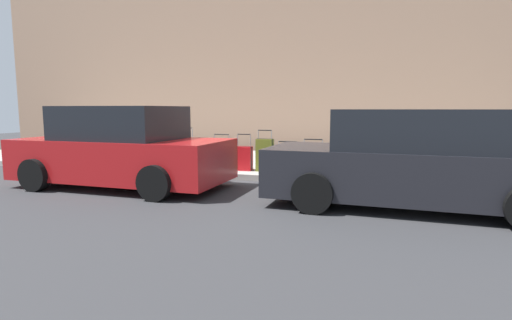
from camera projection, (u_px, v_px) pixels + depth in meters
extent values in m
plane|color=#333335|center=(192.00, 178.00, 9.46)|extent=(40.00, 40.00, 0.00)
cube|color=#9E9B93|center=(232.00, 162.00, 11.79)|extent=(18.00, 5.00, 0.14)
cube|color=black|center=(363.00, 162.00, 8.68)|extent=(0.40, 0.22, 0.65)
cube|color=black|center=(363.00, 162.00, 8.68)|extent=(0.41, 0.04, 0.67)
cylinder|color=gray|center=(372.00, 146.00, 8.58)|extent=(0.02, 0.02, 0.04)
cylinder|color=gray|center=(355.00, 146.00, 8.69)|extent=(0.02, 0.02, 0.04)
cylinder|color=black|center=(364.00, 145.00, 8.63)|extent=(0.34, 0.03, 0.02)
cylinder|color=black|center=(371.00, 176.00, 8.66)|extent=(0.04, 0.02, 0.04)
cylinder|color=black|center=(354.00, 175.00, 8.77)|extent=(0.04, 0.02, 0.04)
cube|color=navy|center=(339.00, 160.00, 8.92)|extent=(0.41, 0.21, 0.67)
cube|color=black|center=(339.00, 160.00, 8.92)|extent=(0.41, 0.06, 0.68)
cylinder|color=gray|center=(347.00, 145.00, 8.81)|extent=(0.02, 0.02, 0.04)
cylinder|color=gray|center=(331.00, 144.00, 8.94)|extent=(0.02, 0.02, 0.04)
cylinder|color=black|center=(339.00, 143.00, 8.87)|extent=(0.34, 0.05, 0.02)
cylinder|color=black|center=(346.00, 174.00, 8.89)|extent=(0.05, 0.02, 0.04)
cylinder|color=black|center=(331.00, 174.00, 9.02)|extent=(0.05, 0.02, 0.04)
cube|color=#9EA0A8|center=(313.00, 163.00, 9.02)|extent=(0.48, 0.26, 0.50)
cube|color=black|center=(313.00, 163.00, 9.02)|extent=(0.48, 0.06, 0.51)
cylinder|color=gray|center=(322.00, 146.00, 8.91)|extent=(0.02, 0.02, 0.29)
cylinder|color=gray|center=(304.00, 146.00, 9.02)|extent=(0.02, 0.02, 0.29)
cylinder|color=black|center=(313.00, 139.00, 8.95)|extent=(0.41, 0.04, 0.02)
cylinder|color=black|center=(322.00, 174.00, 8.99)|extent=(0.04, 0.02, 0.04)
cylinder|color=black|center=(303.00, 173.00, 9.10)|extent=(0.04, 0.02, 0.04)
cube|color=#0F606B|center=(287.00, 162.00, 9.26)|extent=(0.49, 0.26, 0.51)
cube|color=black|center=(287.00, 162.00, 9.26)|extent=(0.49, 0.07, 0.52)
cylinder|color=gray|center=(297.00, 146.00, 9.16)|extent=(0.02, 0.02, 0.21)
cylinder|color=gray|center=(279.00, 146.00, 9.27)|extent=(0.02, 0.02, 0.21)
cylinder|color=black|center=(288.00, 142.00, 9.20)|extent=(0.42, 0.05, 0.02)
cylinder|color=black|center=(297.00, 172.00, 9.23)|extent=(0.05, 0.02, 0.04)
cylinder|color=black|center=(278.00, 171.00, 9.35)|extent=(0.05, 0.02, 0.04)
cube|color=#59601E|center=(265.00, 155.00, 9.46)|extent=(0.39, 0.23, 0.76)
cube|color=black|center=(265.00, 155.00, 9.46)|extent=(0.40, 0.05, 0.78)
cylinder|color=gray|center=(272.00, 135.00, 9.35)|extent=(0.02, 0.02, 0.20)
cylinder|color=gray|center=(258.00, 135.00, 9.46)|extent=(0.02, 0.02, 0.20)
cylinder|color=black|center=(265.00, 130.00, 9.39)|extent=(0.33, 0.03, 0.02)
cylinder|color=black|center=(272.00, 171.00, 9.45)|extent=(0.04, 0.02, 0.04)
cylinder|color=black|center=(258.00, 170.00, 9.56)|extent=(0.04, 0.02, 0.04)
cube|color=red|center=(244.00, 158.00, 9.61)|extent=(0.39, 0.27, 0.57)
cube|color=black|center=(244.00, 158.00, 9.61)|extent=(0.38, 0.07, 0.58)
cylinder|color=gray|center=(250.00, 141.00, 9.51)|extent=(0.02, 0.02, 0.29)
cylinder|color=gray|center=(238.00, 140.00, 9.60)|extent=(0.02, 0.02, 0.29)
cylinder|color=black|center=(244.00, 134.00, 9.54)|extent=(0.32, 0.04, 0.02)
cylinder|color=black|center=(251.00, 170.00, 9.60)|extent=(0.05, 0.02, 0.04)
cylinder|color=black|center=(238.00, 169.00, 9.69)|extent=(0.05, 0.02, 0.04)
cube|color=maroon|center=(222.00, 159.00, 9.69)|extent=(0.44, 0.27, 0.54)
cube|color=black|center=(222.00, 159.00, 9.69)|extent=(0.45, 0.05, 0.55)
cylinder|color=gray|center=(229.00, 141.00, 9.57)|extent=(0.02, 0.02, 0.32)
cylinder|color=gray|center=(214.00, 141.00, 9.69)|extent=(0.02, 0.02, 0.32)
cylinder|color=black|center=(222.00, 134.00, 9.61)|extent=(0.38, 0.03, 0.02)
cylinder|color=black|center=(229.00, 169.00, 9.66)|extent=(0.04, 0.02, 0.04)
cylinder|color=black|center=(215.00, 169.00, 9.78)|extent=(0.04, 0.02, 0.04)
cube|color=black|center=(204.00, 157.00, 9.92)|extent=(0.36, 0.27, 0.58)
cube|color=black|center=(204.00, 157.00, 9.92)|extent=(0.36, 0.06, 0.59)
cylinder|color=gray|center=(209.00, 142.00, 9.82)|extent=(0.02, 0.02, 0.18)
cylinder|color=gray|center=(198.00, 141.00, 9.92)|extent=(0.02, 0.02, 0.18)
cylinder|color=black|center=(203.00, 138.00, 9.86)|extent=(0.29, 0.03, 0.02)
cylinder|color=black|center=(209.00, 168.00, 9.90)|extent=(0.04, 0.02, 0.04)
cylinder|color=black|center=(198.00, 167.00, 10.00)|extent=(0.04, 0.02, 0.04)
cube|color=navy|center=(187.00, 152.00, 10.12)|extent=(0.38, 0.23, 0.75)
cube|color=black|center=(187.00, 152.00, 10.12)|extent=(0.38, 0.06, 0.77)
cylinder|color=gray|center=(192.00, 133.00, 10.01)|extent=(0.02, 0.02, 0.24)
cylinder|color=gray|center=(181.00, 133.00, 10.09)|extent=(0.02, 0.02, 0.24)
cylinder|color=black|center=(186.00, 128.00, 10.04)|extent=(0.31, 0.04, 0.02)
cylinder|color=black|center=(193.00, 167.00, 10.12)|extent=(0.05, 0.02, 0.04)
cylinder|color=black|center=(182.00, 166.00, 10.20)|extent=(0.05, 0.02, 0.04)
cube|color=#9EA0A8|center=(166.00, 155.00, 10.22)|extent=(0.49, 0.28, 0.60)
cube|color=black|center=(166.00, 155.00, 10.22)|extent=(0.49, 0.08, 0.61)
cylinder|color=gray|center=(173.00, 143.00, 10.13)|extent=(0.02, 0.02, 0.04)
cylinder|color=gray|center=(158.00, 142.00, 10.23)|extent=(0.02, 0.02, 0.04)
cylinder|color=black|center=(166.00, 142.00, 10.18)|extent=(0.42, 0.05, 0.02)
cylinder|color=black|center=(174.00, 166.00, 10.20)|extent=(0.05, 0.02, 0.04)
cylinder|color=black|center=(159.00, 165.00, 10.31)|extent=(0.05, 0.02, 0.04)
cylinder|color=#99999E|center=(134.00, 153.00, 10.54)|extent=(0.20, 0.20, 0.64)
sphere|color=#99999E|center=(134.00, 139.00, 10.50)|extent=(0.21, 0.21, 0.21)
cylinder|color=#99999E|center=(129.00, 151.00, 10.59)|extent=(0.09, 0.10, 0.09)
cylinder|color=#99999E|center=(139.00, 152.00, 10.49)|extent=(0.09, 0.10, 0.09)
cylinder|color=#333338|center=(116.00, 149.00, 10.53)|extent=(0.12, 0.12, 0.85)
cylinder|color=slate|center=(421.00, 153.00, 8.52)|extent=(0.05, 0.05, 1.05)
cube|color=#1E2328|center=(423.00, 123.00, 8.44)|extent=(0.12, 0.09, 0.22)
cube|color=black|center=(411.00, 173.00, 6.50)|extent=(4.65, 1.78, 0.78)
cube|color=black|center=(414.00, 129.00, 6.41)|extent=(2.42, 1.62, 0.64)
cylinder|color=black|center=(313.00, 193.00, 6.17)|extent=(0.64, 0.22, 0.64)
cylinder|color=black|center=(330.00, 175.00, 7.83)|extent=(0.64, 0.22, 0.64)
cylinder|color=black|center=(499.00, 184.00, 6.89)|extent=(0.64, 0.22, 0.64)
cube|color=#AD1619|center=(122.00, 159.00, 8.27)|extent=(4.38, 1.87, 0.81)
cube|color=black|center=(121.00, 123.00, 8.18)|extent=(2.28, 1.71, 0.67)
cylinder|color=black|center=(35.00, 175.00, 7.85)|extent=(0.64, 0.22, 0.64)
cylinder|color=black|center=(100.00, 163.00, 9.61)|extent=(0.64, 0.22, 0.64)
cylinder|color=black|center=(155.00, 183.00, 7.00)|extent=(0.64, 0.22, 0.64)
cylinder|color=black|center=(202.00, 168.00, 8.76)|extent=(0.64, 0.22, 0.64)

